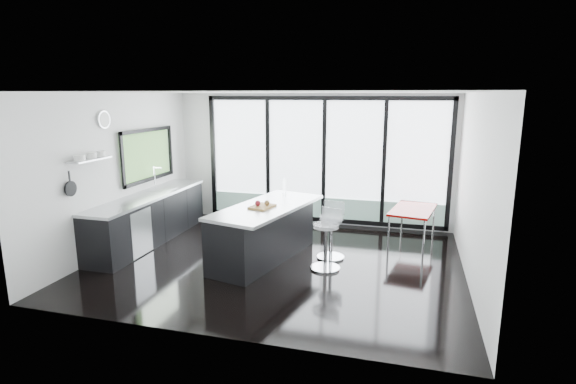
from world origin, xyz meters
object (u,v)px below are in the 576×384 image
(island, at_px, (264,232))
(bar_stool_near, at_px, (326,247))
(bar_stool_far, at_px, (331,237))
(red_table, at_px, (412,226))

(island, distance_m, bar_stool_near, 1.13)
(bar_stool_near, distance_m, bar_stool_far, 0.52)
(island, bearing_deg, red_table, 32.50)
(island, relative_size, bar_stool_far, 3.33)
(bar_stool_near, bearing_deg, red_table, 73.55)
(bar_stool_far, bearing_deg, bar_stool_near, -82.95)
(island, distance_m, bar_stool_far, 1.16)
(red_table, bearing_deg, island, -147.50)
(bar_stool_near, relative_size, bar_stool_far, 1.01)
(bar_stool_near, height_order, red_table, bar_stool_near)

